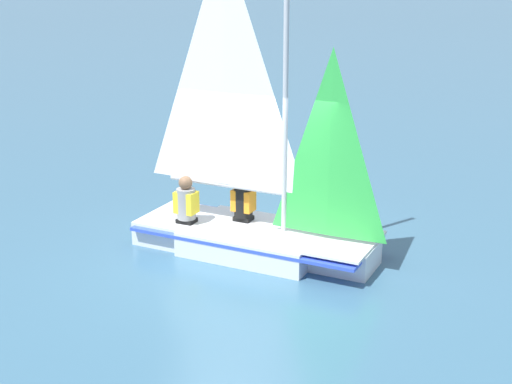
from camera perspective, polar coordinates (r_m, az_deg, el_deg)
name	(u,v)px	position (r m, az deg, el deg)	size (l,w,h in m)	color
ground_plane	(256,251)	(11.38, 0.00, -4.74)	(260.00, 260.00, 0.00)	#38607A
sailboat_main	(254,210)	(11.15, -0.16, -1.45)	(2.45, 4.06, 4.93)	silver
sailor_helm	(243,206)	(11.51, -1.02, -1.12)	(0.37, 0.40, 1.16)	black
sailor_crew	(186,209)	(11.47, -5.59, -1.33)	(0.37, 0.40, 1.16)	black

